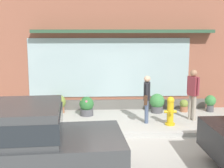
{
  "coord_description": "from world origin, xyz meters",
  "views": [
    {
      "loc": [
        -0.94,
        -8.88,
        3.06
      ],
      "look_at": [
        -0.48,
        1.2,
        1.28
      ],
      "focal_mm": 51.28,
      "sensor_mm": 36.0,
      "label": 1
    }
  ],
  "objects_px": {
    "pedestrian_with_handbag": "(147,96)",
    "potted_plant_low_front": "(8,105)",
    "parked_car_dark_gray": "(3,142)",
    "fire_hydrant": "(170,111)",
    "potted_plant_trailing_edge": "(157,103)",
    "potted_plant_doorstep": "(210,102)",
    "potted_plant_window_center": "(87,106)",
    "pedestrian_passerby": "(193,91)",
    "potted_plant_window_left": "(59,103)",
    "potted_plant_near_hydrant": "(184,105)"
  },
  "relations": [
    {
      "from": "fire_hydrant",
      "to": "potted_plant_doorstep",
      "type": "xyz_separation_m",
      "value": [
        1.85,
        1.56,
        -0.1
      ]
    },
    {
      "from": "pedestrian_with_handbag",
      "to": "potted_plant_window_left",
      "type": "bearing_deg",
      "value": -103.7
    },
    {
      "from": "potted_plant_window_left",
      "to": "potted_plant_window_center",
      "type": "bearing_deg",
      "value": -22.74
    },
    {
      "from": "potted_plant_trailing_edge",
      "to": "potted_plant_window_left",
      "type": "distance_m",
      "value": 3.59
    },
    {
      "from": "pedestrian_with_handbag",
      "to": "pedestrian_passerby",
      "type": "bearing_deg",
      "value": 110.69
    },
    {
      "from": "potted_plant_doorstep",
      "to": "potted_plant_window_left",
      "type": "distance_m",
      "value": 5.57
    },
    {
      "from": "potted_plant_trailing_edge",
      "to": "potted_plant_window_center",
      "type": "height_order",
      "value": "potted_plant_trailing_edge"
    },
    {
      "from": "potted_plant_doorstep",
      "to": "potted_plant_trailing_edge",
      "type": "bearing_deg",
      "value": -179.23
    },
    {
      "from": "fire_hydrant",
      "to": "parked_car_dark_gray",
      "type": "xyz_separation_m",
      "value": [
        -4.11,
        -3.85,
        0.45
      ]
    },
    {
      "from": "potted_plant_doorstep",
      "to": "potted_plant_low_front",
      "type": "distance_m",
      "value": 7.32
    },
    {
      "from": "pedestrian_passerby",
      "to": "potted_plant_low_front",
      "type": "bearing_deg",
      "value": 47.21
    },
    {
      "from": "pedestrian_with_handbag",
      "to": "potted_plant_doorstep",
      "type": "relative_size",
      "value": 2.5
    },
    {
      "from": "potted_plant_low_front",
      "to": "potted_plant_window_left",
      "type": "relative_size",
      "value": 1.01
    },
    {
      "from": "potted_plant_low_front",
      "to": "potted_plant_window_left",
      "type": "distance_m",
      "value": 1.76
    },
    {
      "from": "pedestrian_with_handbag",
      "to": "parked_car_dark_gray",
      "type": "distance_m",
      "value": 5.33
    },
    {
      "from": "potted_plant_window_center",
      "to": "potted_plant_trailing_edge",
      "type": "bearing_deg",
      "value": 6.59
    },
    {
      "from": "potted_plant_doorstep",
      "to": "potted_plant_window_center",
      "type": "distance_m",
      "value": 4.55
    },
    {
      "from": "potted_plant_window_center",
      "to": "potted_plant_near_hydrant",
      "type": "distance_m",
      "value": 3.6
    },
    {
      "from": "pedestrian_passerby",
      "to": "pedestrian_with_handbag",
      "type": "bearing_deg",
      "value": 64.58
    },
    {
      "from": "pedestrian_with_handbag",
      "to": "parked_car_dark_gray",
      "type": "xyz_separation_m",
      "value": [
        -3.39,
        -4.12,
        0.03
      ]
    },
    {
      "from": "potted_plant_trailing_edge",
      "to": "potted_plant_low_front",
      "type": "relative_size",
      "value": 1.04
    },
    {
      "from": "potted_plant_window_center",
      "to": "pedestrian_with_handbag",
      "type": "bearing_deg",
      "value": -26.25
    },
    {
      "from": "fire_hydrant",
      "to": "potted_plant_near_hydrant",
      "type": "relative_size",
      "value": 2.04
    },
    {
      "from": "potted_plant_near_hydrant",
      "to": "potted_plant_window_left",
      "type": "relative_size",
      "value": 0.68
    },
    {
      "from": "pedestrian_with_handbag",
      "to": "potted_plant_low_front",
      "type": "height_order",
      "value": "pedestrian_with_handbag"
    },
    {
      "from": "fire_hydrant",
      "to": "pedestrian_with_handbag",
      "type": "bearing_deg",
      "value": 159.63
    },
    {
      "from": "parked_car_dark_gray",
      "to": "potted_plant_trailing_edge",
      "type": "relative_size",
      "value": 6.53
    },
    {
      "from": "fire_hydrant",
      "to": "pedestrian_passerby",
      "type": "distance_m",
      "value": 1.15
    },
    {
      "from": "pedestrian_with_handbag",
      "to": "parked_car_dark_gray",
      "type": "height_order",
      "value": "parked_car_dark_gray"
    },
    {
      "from": "potted_plant_doorstep",
      "to": "potted_plant_low_front",
      "type": "xyz_separation_m",
      "value": [
        -7.32,
        -0.14,
        0.02
      ]
    },
    {
      "from": "potted_plant_doorstep",
      "to": "potted_plant_near_hydrant",
      "type": "distance_m",
      "value": 0.97
    },
    {
      "from": "potted_plant_doorstep",
      "to": "potted_plant_window_left",
      "type": "bearing_deg",
      "value": 178.87
    },
    {
      "from": "pedestrian_passerby",
      "to": "potted_plant_near_hydrant",
      "type": "relative_size",
      "value": 3.77
    },
    {
      "from": "fire_hydrant",
      "to": "potted_plant_window_center",
      "type": "relative_size",
      "value": 1.37
    },
    {
      "from": "potted_plant_low_front",
      "to": "potted_plant_window_center",
      "type": "xyz_separation_m",
      "value": [
        2.78,
        -0.18,
        -0.04
      ]
    },
    {
      "from": "fire_hydrant",
      "to": "potted_plant_trailing_edge",
      "type": "distance_m",
      "value": 1.55
    },
    {
      "from": "potted_plant_window_left",
      "to": "pedestrian_with_handbag",
      "type": "bearing_deg",
      "value": -25.07
    },
    {
      "from": "pedestrian_passerby",
      "to": "potted_plant_doorstep",
      "type": "relative_size",
      "value": 2.76
    },
    {
      "from": "parked_car_dark_gray",
      "to": "potted_plant_trailing_edge",
      "type": "distance_m",
      "value": 6.71
    },
    {
      "from": "potted_plant_trailing_edge",
      "to": "potted_plant_low_front",
      "type": "bearing_deg",
      "value": -178.78
    },
    {
      "from": "potted_plant_near_hydrant",
      "to": "potted_plant_window_left",
      "type": "distance_m",
      "value": 4.61
    },
    {
      "from": "parked_car_dark_gray",
      "to": "potted_plant_window_left",
      "type": "height_order",
      "value": "parked_car_dark_gray"
    },
    {
      "from": "fire_hydrant",
      "to": "potted_plant_window_left",
      "type": "height_order",
      "value": "fire_hydrant"
    },
    {
      "from": "fire_hydrant",
      "to": "potted_plant_near_hydrant",
      "type": "height_order",
      "value": "fire_hydrant"
    },
    {
      "from": "parked_car_dark_gray",
      "to": "potted_plant_low_front",
      "type": "relative_size",
      "value": 6.8
    },
    {
      "from": "fire_hydrant",
      "to": "potted_plant_low_front",
      "type": "relative_size",
      "value": 1.38
    },
    {
      "from": "potted_plant_trailing_edge",
      "to": "potted_plant_window_left",
      "type": "height_order",
      "value": "potted_plant_trailing_edge"
    },
    {
      "from": "parked_car_dark_gray",
      "to": "potted_plant_low_front",
      "type": "height_order",
      "value": "parked_car_dark_gray"
    },
    {
      "from": "pedestrian_with_handbag",
      "to": "potted_plant_trailing_edge",
      "type": "distance_m",
      "value": 1.49
    },
    {
      "from": "potted_plant_window_left",
      "to": "potted_plant_near_hydrant",
      "type": "bearing_deg",
      "value": -0.66
    }
  ]
}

